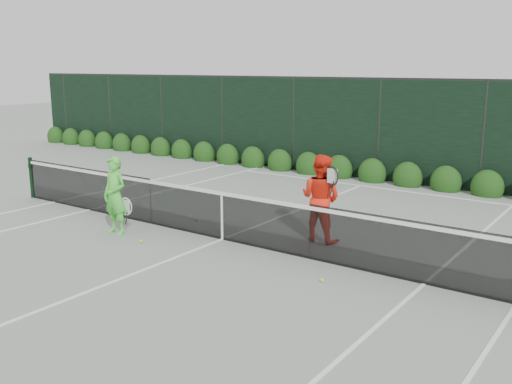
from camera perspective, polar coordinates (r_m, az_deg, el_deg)
The scene contains 8 objects.
ground at distance 11.46m, azimuth -3.37°, elevation -4.76°, with size 80.00×80.00×0.00m, color gray.
tennis_net at distance 11.33m, azimuth -3.50°, elevation -2.18°, with size 12.90×0.10×1.07m.
player_woman at distance 12.01m, azimuth -13.92°, elevation -0.35°, with size 0.65×0.39×1.61m.
player_man at distance 11.23m, azimuth 6.47°, elevation -0.61°, with size 0.93×0.68×1.73m.
court_lines at distance 11.46m, azimuth -3.37°, elevation -4.74°, with size 11.03×23.83×0.01m.
windscreen_fence at distance 9.20m, azimuth -14.12°, elevation 0.28°, with size 32.00×21.07×3.06m.
hedge_row at distance 17.40m, azimuth 11.53°, elevation 1.80°, with size 31.66×0.65×0.94m.
tennis_balls at distance 11.10m, azimuth -4.39°, elevation -5.17°, with size 4.15×1.91×0.07m.
Camera 1 is at (6.88, -8.51, 3.41)m, focal length 40.00 mm.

